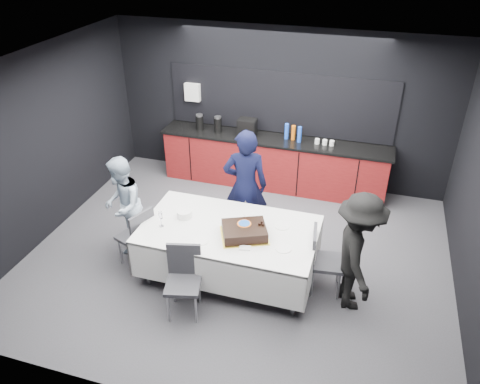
{
  "coord_description": "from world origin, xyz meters",
  "views": [
    {
      "loc": [
        1.59,
        -5.18,
        4.37
      ],
      "look_at": [
        0.0,
        0.1,
        1.05
      ],
      "focal_mm": 35.0,
      "sensor_mm": 36.0,
      "label": 1
    }
  ],
  "objects_px": {
    "party_table": "(229,237)",
    "chair_left": "(138,234)",
    "chair_right": "(321,256)",
    "person_left": "(123,205)",
    "person_right": "(358,253)",
    "person_center": "(245,186)",
    "plate_stack": "(184,214)",
    "champagne_flute": "(161,216)",
    "cake_assembly": "(244,231)",
    "chair_near": "(184,275)"
  },
  "relations": [
    {
      "from": "party_table",
      "to": "person_left",
      "type": "height_order",
      "value": "person_left"
    },
    {
      "from": "party_table",
      "to": "chair_right",
      "type": "height_order",
      "value": "chair_right"
    },
    {
      "from": "party_table",
      "to": "person_left",
      "type": "xyz_separation_m",
      "value": [
        -1.67,
        0.16,
        0.1
      ]
    },
    {
      "from": "person_right",
      "to": "person_left",
      "type": "bearing_deg",
      "value": 72.01
    },
    {
      "from": "plate_stack",
      "to": "person_right",
      "type": "height_order",
      "value": "person_right"
    },
    {
      "from": "cake_assembly",
      "to": "chair_right",
      "type": "distance_m",
      "value": 1.06
    },
    {
      "from": "champagne_flute",
      "to": "person_right",
      "type": "distance_m",
      "value": 2.55
    },
    {
      "from": "person_right",
      "to": "plate_stack",
      "type": "bearing_deg",
      "value": 72.33
    },
    {
      "from": "plate_stack",
      "to": "person_center",
      "type": "distance_m",
      "value": 1.05
    },
    {
      "from": "chair_left",
      "to": "chair_right",
      "type": "height_order",
      "value": "same"
    },
    {
      "from": "chair_left",
      "to": "chair_right",
      "type": "distance_m",
      "value": 2.52
    },
    {
      "from": "chair_left",
      "to": "person_center",
      "type": "xyz_separation_m",
      "value": [
        1.23,
        1.09,
        0.36
      ]
    },
    {
      "from": "champagne_flute",
      "to": "chair_near",
      "type": "distance_m",
      "value": 0.88
    },
    {
      "from": "plate_stack",
      "to": "person_left",
      "type": "distance_m",
      "value": 1.01
    },
    {
      "from": "chair_near",
      "to": "champagne_flute",
      "type": "bearing_deg",
      "value": 133.49
    },
    {
      "from": "person_left",
      "to": "person_center",
      "type": "bearing_deg",
      "value": 94.78
    },
    {
      "from": "chair_right",
      "to": "person_center",
      "type": "distance_m",
      "value": 1.58
    },
    {
      "from": "chair_left",
      "to": "plate_stack",
      "type": "bearing_deg",
      "value": 21.53
    },
    {
      "from": "party_table",
      "to": "chair_left",
      "type": "bearing_deg",
      "value": -172.71
    },
    {
      "from": "plate_stack",
      "to": "person_right",
      "type": "distance_m",
      "value": 2.34
    },
    {
      "from": "champagne_flute",
      "to": "chair_near",
      "type": "xyz_separation_m",
      "value": [
        0.54,
        -0.56,
        -0.4
      ]
    },
    {
      "from": "chair_near",
      "to": "party_table",
      "type": "bearing_deg",
      "value": 66.44
    },
    {
      "from": "chair_right",
      "to": "party_table",
      "type": "bearing_deg",
      "value": -176.65
    },
    {
      "from": "party_table",
      "to": "chair_right",
      "type": "distance_m",
      "value": 1.24
    },
    {
      "from": "plate_stack",
      "to": "person_center",
      "type": "height_order",
      "value": "person_center"
    },
    {
      "from": "person_center",
      "to": "plate_stack",
      "type": "bearing_deg",
      "value": 39.23
    },
    {
      "from": "chair_left",
      "to": "party_table",
      "type": "bearing_deg",
      "value": 7.29
    },
    {
      "from": "party_table",
      "to": "chair_left",
      "type": "height_order",
      "value": "chair_left"
    },
    {
      "from": "party_table",
      "to": "plate_stack",
      "type": "relative_size",
      "value": 11.43
    },
    {
      "from": "party_table",
      "to": "cake_assembly",
      "type": "relative_size",
      "value": 3.14
    },
    {
      "from": "chair_right",
      "to": "person_left",
      "type": "height_order",
      "value": "person_left"
    },
    {
      "from": "cake_assembly",
      "to": "person_center",
      "type": "relative_size",
      "value": 0.41
    },
    {
      "from": "plate_stack",
      "to": "chair_left",
      "type": "height_order",
      "value": "chair_left"
    },
    {
      "from": "chair_right",
      "to": "cake_assembly",
      "type": "bearing_deg",
      "value": -170.0
    },
    {
      "from": "party_table",
      "to": "cake_assembly",
      "type": "bearing_deg",
      "value": -23.11
    },
    {
      "from": "person_center",
      "to": "person_left",
      "type": "xyz_separation_m",
      "value": [
        -1.62,
        -0.77,
        -0.16
      ]
    },
    {
      "from": "person_center",
      "to": "chair_left",
      "type": "bearing_deg",
      "value": 26.87
    },
    {
      "from": "champagne_flute",
      "to": "person_left",
      "type": "height_order",
      "value": "person_left"
    },
    {
      "from": "chair_right",
      "to": "person_left",
      "type": "distance_m",
      "value": 2.9
    },
    {
      "from": "champagne_flute",
      "to": "chair_right",
      "type": "relative_size",
      "value": 0.24
    },
    {
      "from": "champagne_flute",
      "to": "cake_assembly",
      "type": "bearing_deg",
      "value": 5.64
    },
    {
      "from": "person_left",
      "to": "person_right",
      "type": "distance_m",
      "value": 3.34
    },
    {
      "from": "cake_assembly",
      "to": "champagne_flute",
      "type": "height_order",
      "value": "champagne_flute"
    },
    {
      "from": "party_table",
      "to": "champagne_flute",
      "type": "distance_m",
      "value": 0.95
    },
    {
      "from": "plate_stack",
      "to": "person_right",
      "type": "xyz_separation_m",
      "value": [
        2.33,
        -0.15,
        -0.02
      ]
    },
    {
      "from": "chair_right",
      "to": "person_left",
      "type": "bearing_deg",
      "value": 178.28
    },
    {
      "from": "champagne_flute",
      "to": "person_center",
      "type": "bearing_deg",
      "value": 54.1
    },
    {
      "from": "chair_left",
      "to": "chair_right",
      "type": "relative_size",
      "value": 1.0
    },
    {
      "from": "person_left",
      "to": "chair_right",
      "type": "bearing_deg",
      "value": 67.62
    },
    {
      "from": "plate_stack",
      "to": "cake_assembly",
      "type": "bearing_deg",
      "value": -11.21
    }
  ]
}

